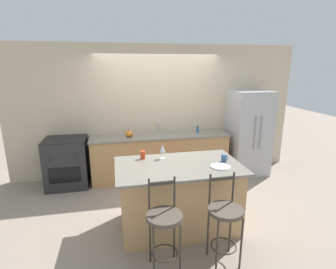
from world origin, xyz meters
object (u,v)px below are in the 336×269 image
object	(u,v)px
wine_glass	(162,149)
bar_stool_far	(225,218)
dinner_plate	(220,166)
tumbler_cup	(143,155)
bar_stool_near	(164,224)
refrigerator	(248,132)
coffee_mug	(224,158)
pumpkin_decoration	(129,134)
soap_bottle	(197,130)
oven_range	(67,162)

from	to	relation	value
wine_glass	bar_stool_far	bearing A→B (deg)	-64.41
dinner_plate	tumbler_cup	distance (m)	1.13
bar_stool_near	bar_stool_far	size ratio (longest dim) A/B	1.00
refrigerator	bar_stool_far	world-z (taller)	refrigerator
refrigerator	bar_stool_far	bearing A→B (deg)	-122.60
bar_stool_near	bar_stool_far	xyz separation A→B (m)	(0.71, -0.02, 0.00)
wine_glass	refrigerator	bearing A→B (deg)	33.24
bar_stool_far	tumbler_cup	distance (m)	1.48
dinner_plate	coffee_mug	bearing A→B (deg)	54.37
bar_stool_near	pumpkin_decoration	distance (m)	2.60
soap_bottle	oven_range	bearing A→B (deg)	-178.46
wine_glass	soap_bottle	bearing A→B (deg)	55.78
soap_bottle	bar_stool_near	bearing A→B (deg)	-115.05
bar_stool_near	coffee_mug	world-z (taller)	bar_stool_near
oven_range	bar_stool_near	size ratio (longest dim) A/B	0.88
bar_stool_near	pumpkin_decoration	xyz separation A→B (m)	(-0.22, 2.56, 0.40)
oven_range	coffee_mug	xyz separation A→B (m)	(2.44, -1.75, 0.53)
pumpkin_decoration	oven_range	bearing A→B (deg)	-178.17
refrigerator	oven_range	size ratio (longest dim) A/B	1.88
oven_range	bar_stool_near	distance (m)	2.89
bar_stool_near	coffee_mug	bearing A→B (deg)	37.17
refrigerator	dinner_plate	world-z (taller)	refrigerator
wine_glass	soap_bottle	distance (m)	1.83
bar_stool_far	tumbler_cup	bearing A→B (deg)	125.06
refrigerator	pumpkin_decoration	world-z (taller)	refrigerator
wine_glass	oven_range	bearing A→B (deg)	138.05
dinner_plate	soap_bottle	size ratio (longest dim) A/B	1.81
coffee_mug	pumpkin_decoration	distance (m)	2.17
bar_stool_far	coffee_mug	distance (m)	0.95
coffee_mug	pumpkin_decoration	size ratio (longest dim) A/B	0.71
tumbler_cup	soap_bottle	xyz separation A→B (m)	(1.31, 1.46, -0.03)
bar_stool_far	pumpkin_decoration	bearing A→B (deg)	109.72
wine_glass	tumbler_cup	bearing A→B (deg)	168.99
oven_range	wine_glass	world-z (taller)	wine_glass
bar_stool_near	dinner_plate	world-z (taller)	bar_stool_near
wine_glass	bar_stool_near	bearing A→B (deg)	-99.57
dinner_plate	wine_glass	distance (m)	0.87
wine_glass	pumpkin_decoration	world-z (taller)	wine_glass
oven_range	bar_stool_far	size ratio (longest dim) A/B	0.88
refrigerator	oven_range	world-z (taller)	refrigerator
refrigerator	coffee_mug	distance (m)	2.13
wine_glass	pumpkin_decoration	distance (m)	1.54
refrigerator	pumpkin_decoration	xyz separation A→B (m)	(-2.51, 0.09, 0.08)
oven_range	soap_bottle	world-z (taller)	soap_bottle
bar_stool_near	coffee_mug	size ratio (longest dim) A/B	9.65
dinner_plate	coffee_mug	xyz separation A→B (m)	(0.13, 0.18, 0.04)
soap_bottle	bar_stool_far	bearing A→B (deg)	-100.87
refrigerator	wine_glass	world-z (taller)	refrigerator
bar_stool_near	pumpkin_decoration	bearing A→B (deg)	94.82
dinner_plate	tumbler_cup	size ratio (longest dim) A/B	2.36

